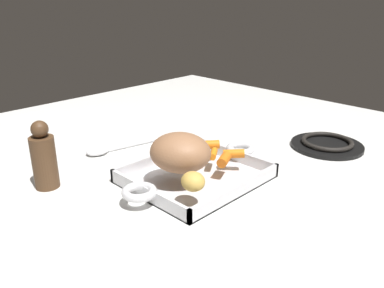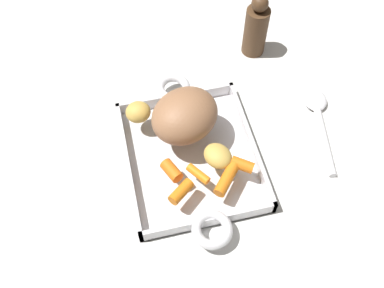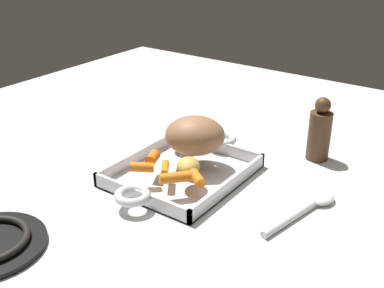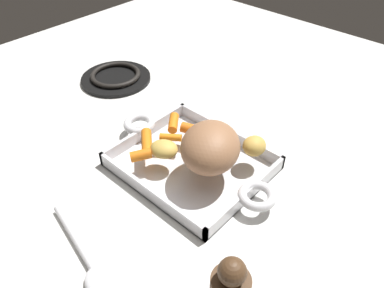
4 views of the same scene
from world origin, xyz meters
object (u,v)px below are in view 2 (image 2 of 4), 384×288
roasting_dish (191,156)px  potato_whole (138,112)px  serving_spoon (319,116)px  pepper_mill (256,28)px  baby_carrot_center_left (196,174)px  baby_carrot_short (172,171)px  potato_halved (218,156)px  baby_carrot_center_right (181,192)px  baby_carrot_southwest (242,165)px  pork_roast (185,115)px  baby_carrot_southeast (227,179)px

roasting_dish → potato_whole: potato_whole is taller
serving_spoon → pepper_mill: 0.24m
baby_carrot_center_left → baby_carrot_short: size_ratio=1.11×
potato_halved → baby_carrot_center_left: bearing=116.8°
potato_halved → pepper_mill: 0.33m
pepper_mill → serving_spoon: bearing=-161.3°
baby_carrot_center_right → potato_halved: (0.05, -0.08, 0.01)m
roasting_dish → baby_carrot_center_left: size_ratio=8.55×
baby_carrot_center_left → baby_carrot_short: 0.04m
baby_carrot_short → potato_halved: potato_halved is taller
baby_carrot_southwest → baby_carrot_center_right: (-0.03, 0.12, -0.00)m
roasting_dish → baby_carrot_center_right: baby_carrot_center_right is taller
baby_carrot_center_left → baby_carrot_center_right: bearing=130.5°
serving_spoon → baby_carrot_center_left: bearing=119.7°
potato_whole → pepper_mill: 0.33m
potato_whole → baby_carrot_southwest: bearing=-133.1°
pork_roast → roasting_dish: bearing=179.7°
baby_carrot_center_right → baby_carrot_short: bearing=9.9°
roasting_dish → serving_spoon: size_ratio=1.85×
pork_roast → pepper_mill: bearing=-45.0°
baby_carrot_southwest → baby_carrot_southeast: bearing=121.6°
roasting_dish → baby_carrot_short: 0.07m
potato_halved → potato_whole: bearing=44.1°
roasting_dish → serving_spoon: bearing=-82.8°
baby_carrot_southeast → potato_whole: (0.17, 0.13, 0.01)m
roasting_dish → baby_carrot_short: baby_carrot_short is taller
baby_carrot_southwest → pork_roast: bearing=36.8°
baby_carrot_southeast → serving_spoon: 0.26m
baby_carrot_southwest → pepper_mill: (0.31, -0.12, 0.02)m
roasting_dish → potato_halved: size_ratio=6.97×
pork_roast → baby_carrot_center_left: pork_roast is taller
baby_carrot_southeast → baby_carrot_center_right: size_ratio=1.37×
pepper_mill → baby_carrot_center_right: bearing=144.5°
serving_spoon → pepper_mill: size_ratio=1.40×
pork_roast → pepper_mill: pepper_mill is taller
pork_roast → baby_carrot_short: 0.11m
baby_carrot_southeast → baby_carrot_center_right: bearing=94.0°
potato_halved → pork_roast: bearing=26.8°
potato_whole → roasting_dish: bearing=-138.4°
baby_carrot_center_right → pepper_mill: (0.34, -0.24, 0.02)m
baby_carrot_southeast → potato_whole: size_ratio=1.36×
baby_carrot_center_left → baby_carrot_short: baby_carrot_short is taller
potato_whole → potato_halved: bearing=-135.9°
serving_spoon → baby_carrot_short: bearing=115.0°
potato_whole → pepper_mill: pepper_mill is taller
baby_carrot_southeast → serving_spoon: bearing=-63.2°
potato_halved → pepper_mill: (0.29, -0.16, 0.01)m
baby_carrot_center_left → serving_spoon: (0.09, -0.28, -0.04)m
baby_carrot_southeast → pepper_mill: (0.33, -0.16, 0.02)m
potato_whole → pork_roast: bearing=-118.7°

